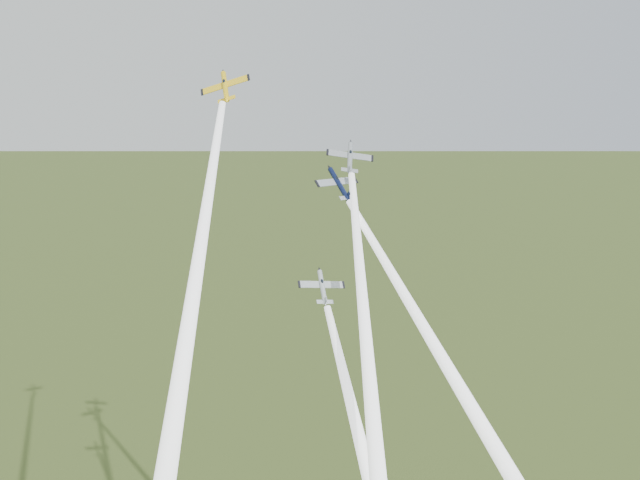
# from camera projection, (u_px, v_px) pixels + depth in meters

# --- Properties ---
(plane_yellow) EXTENTS (7.57, 8.67, 7.56)m
(plane_yellow) POSITION_uv_depth(u_px,v_px,m) (225.00, 86.00, 111.26)
(plane_yellow) COLOR yellow
(smoke_trail_yellow) EXTENTS (22.37, 49.74, 48.21)m
(smoke_trail_yellow) POSITION_uv_depth(u_px,v_px,m) (189.00, 324.00, 89.92)
(smoke_trail_yellow) COLOR white
(plane_navy) EXTENTS (8.66, 7.95, 5.72)m
(plane_navy) POSITION_uv_depth(u_px,v_px,m) (339.00, 184.00, 113.16)
(plane_navy) COLOR #0C1435
(smoke_trail_navy) EXTENTS (17.90, 49.43, 46.72)m
(smoke_trail_navy) POSITION_uv_depth(u_px,v_px,m) (473.00, 411.00, 97.54)
(smoke_trail_navy) COLOR white
(plane_silver_right) EXTENTS (8.68, 7.27, 6.37)m
(plane_silver_right) POSITION_uv_depth(u_px,v_px,m) (350.00, 157.00, 115.41)
(plane_silver_right) COLOR #A3AAB1
(smoke_trail_silver_right) EXTENTS (17.24, 53.74, 50.38)m
(smoke_trail_silver_right) POSITION_uv_depth(u_px,v_px,m) (373.00, 414.00, 93.16)
(smoke_trail_silver_right) COLOR white
(plane_silver_low) EXTENTS (7.34, 5.91, 5.84)m
(plane_silver_low) POSITION_uv_depth(u_px,v_px,m) (322.00, 287.00, 109.76)
(plane_silver_low) COLOR #B5BEC4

